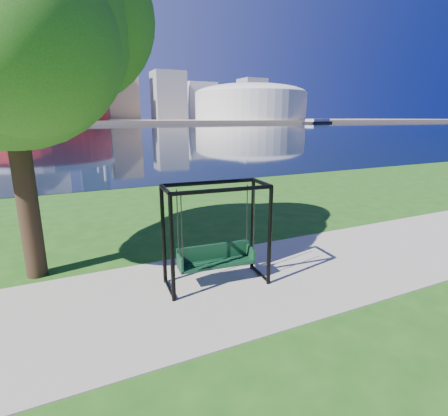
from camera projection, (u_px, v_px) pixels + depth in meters
ground at (216, 278)px, 8.34m from camera, size 900.00×900.00×0.00m
path at (226, 286)px, 7.90m from camera, size 120.00×4.00×0.03m
river at (66, 131)px, 97.41m from camera, size 900.00×180.00×0.02m
far_bank at (57, 121)px, 275.30m from camera, size 900.00×228.00×2.00m
stadium at (37, 99)px, 205.80m from camera, size 83.00×83.00×32.00m
arena at (250, 101)px, 265.95m from camera, size 84.00×84.00×26.56m
skyline at (45, 76)px, 276.45m from camera, size 392.00×66.00×96.50m
swing at (216, 237)px, 7.78m from camera, size 2.36×1.18×2.33m
barge at (318, 121)px, 232.77m from camera, size 29.46×18.35×2.88m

